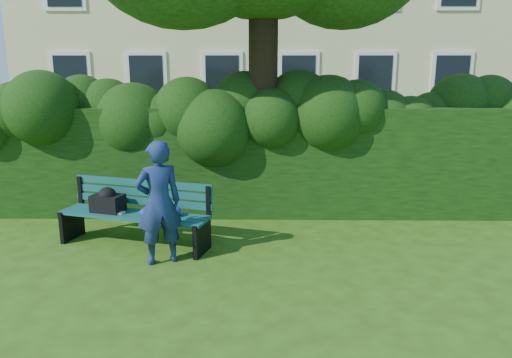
{
  "coord_description": "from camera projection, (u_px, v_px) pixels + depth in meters",
  "views": [
    {
      "loc": [
        0.1,
        -6.06,
        2.55
      ],
      "look_at": [
        0.0,
        0.6,
        0.95
      ],
      "focal_mm": 35.0,
      "sensor_mm": 36.0,
      "label": 1
    }
  ],
  "objects": [
    {
      "name": "hedge",
      "position": [
        257.0,
        160.0,
        8.41
      ],
      "size": [
        10.0,
        1.0,
        1.8
      ],
      "color": "black",
      "rests_on": "ground"
    },
    {
      "name": "man_reading",
      "position": [
        159.0,
        203.0,
        6.26
      ],
      "size": [
        0.69,
        0.59,
        1.59
      ],
      "primitive_type": "imported",
      "rotation": [
        0.0,
        0.0,
        3.57
      ],
      "color": "navy",
      "rests_on": "ground"
    },
    {
      "name": "park_bench",
      "position": [
        136.0,
        210.0,
        6.93
      ],
      "size": [
        2.2,
        1.11,
        0.89
      ],
      "rotation": [
        0.0,
        0.0,
        -0.28
      ],
      "color": "#0F4B4C",
      "rests_on": "ground"
    },
    {
      "name": "ground",
      "position": [
        255.0,
        261.0,
        6.49
      ],
      "size": [
        80.0,
        80.0,
        0.0
      ],
      "primitive_type": "plane",
      "color": "#305012",
      "rests_on": "ground"
    }
  ]
}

